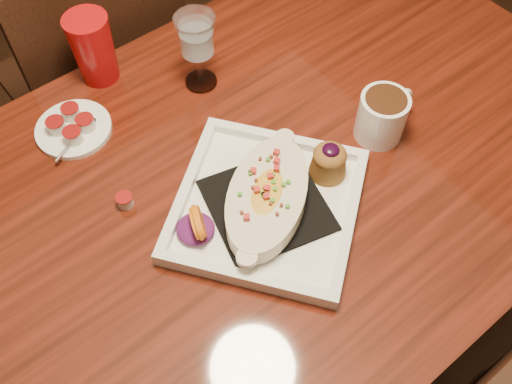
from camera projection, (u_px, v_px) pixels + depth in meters
floor at (252, 327)px, 1.66m from camera, size 7.00×7.00×0.00m
table at (250, 209)px, 1.12m from camera, size 1.50×0.90×0.75m
chair_far at (103, 81)px, 1.51m from camera, size 0.42×0.42×0.93m
plate at (271, 198)px, 0.98m from camera, size 0.43×0.43×0.08m
coffee_mug at (383, 114)px, 1.05m from camera, size 0.13×0.09×0.10m
goblet at (197, 39)px, 1.08m from camera, size 0.08×0.08×0.16m
saucer at (73, 128)px, 1.09m from camera, size 0.15×0.15×0.10m
creamer_loose at (125, 200)px, 1.00m from camera, size 0.03×0.03×0.02m
red_tumbler at (93, 49)px, 1.12m from camera, size 0.09×0.09×0.15m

